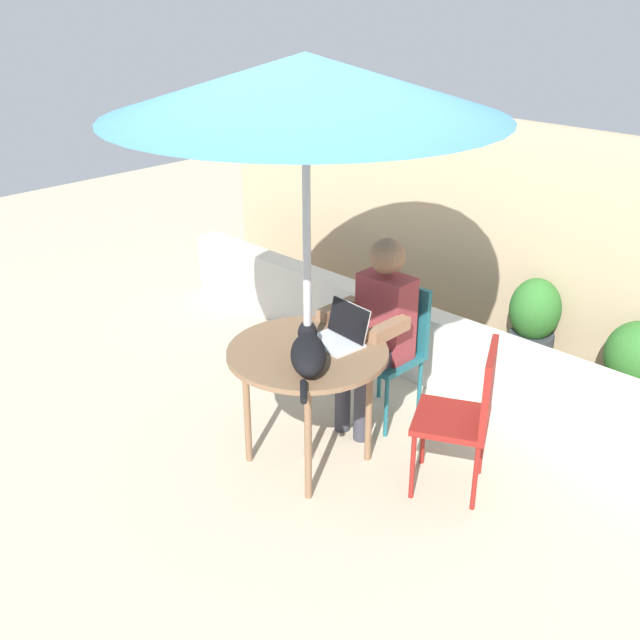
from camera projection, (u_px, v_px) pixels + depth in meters
ground_plane at (308, 459)px, 4.49m from camera, size 14.00×14.00×0.00m
fence_back at (502, 243)px, 5.42m from camera, size 5.74×0.08×1.76m
planter_wall_low at (437, 351)px, 5.21m from camera, size 5.16×0.20×0.52m
patio_table at (308, 361)px, 4.20m from camera, size 0.91×0.91×0.74m
patio_umbrella at (305, 86)px, 3.57m from camera, size 2.02×2.02×2.33m
chair_occupied at (393, 340)px, 4.77m from camera, size 0.40×0.40×0.89m
chair_empty at (468, 408)px, 4.02m from camera, size 0.54×0.54×0.89m
person_seated at (378, 324)px, 4.59m from camera, size 0.48×0.48×1.23m
laptop at (342, 331)px, 4.24m from camera, size 0.32×0.28×0.21m
cat at (308, 353)px, 3.96m from camera, size 0.48×0.50×0.17m
potted_plant_near_fence at (533, 327)px, 5.23m from camera, size 0.35×0.35×0.77m
potted_plant_by_chair at (637, 365)px, 4.78m from camera, size 0.43×0.43×0.67m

